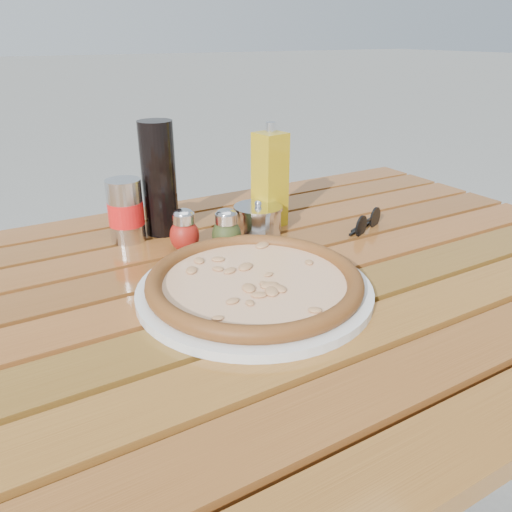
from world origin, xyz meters
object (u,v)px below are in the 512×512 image
parmesan_tin (258,220)px  plate (255,290)px  sunglasses (367,223)px  pizza (255,281)px  olive_oil_cruet (270,179)px  pepper_shaker (184,231)px  dark_bottle (159,179)px  table (262,317)px  soda_can (126,211)px  oregano_shaker (226,231)px

parmesan_tin → plate: bearing=-121.8°
parmesan_tin → sunglasses: size_ratio=1.16×
pizza → olive_oil_cruet: 0.32m
pepper_shaker → dark_bottle: (-0.00, 0.11, 0.07)m
plate → olive_oil_cruet: size_ratio=1.71×
plate → parmesan_tin: parmesan_tin is taller
table → olive_oil_cruet: size_ratio=6.67×
dark_bottle → parmesan_tin: dark_bottle is taller
pepper_shaker → sunglasses: 0.37m
table → olive_oil_cruet: (0.14, 0.21, 0.17)m
plate → soda_can: 0.33m
soda_can → sunglasses: bearing=-23.7°
pizza → parmesan_tin: parmesan_tin is taller
pizza → soda_can: (-0.10, 0.31, 0.04)m
pizza → olive_oil_cruet: olive_oil_cruet is taller
pizza → soda_can: bearing=107.9°
plate → sunglasses: size_ratio=3.37×
pepper_shaker → oregano_shaker: 0.08m
soda_can → olive_oil_cruet: size_ratio=0.57×
soda_can → sunglasses: size_ratio=1.12×
dark_bottle → table: bearing=-76.1°
pizza → dark_bottle: size_ratio=1.89×
olive_oil_cruet → pepper_shaker: bearing=-169.0°
dark_bottle → parmesan_tin: size_ratio=1.77×
pizza → oregano_shaker: bearing=76.8°
soda_can → olive_oil_cruet: 0.29m
table → sunglasses: sunglasses is taller
dark_bottle → sunglasses: size_ratio=2.06×
table → parmesan_tin: (0.09, 0.17, 0.11)m
oregano_shaker → pizza: bearing=-103.2°
parmesan_tin → soda_can: bearing=156.5°
pepper_shaker → olive_oil_cruet: bearing=11.0°
pizza → oregano_shaker: size_ratio=5.06×
table → pizza: 0.12m
oregano_shaker → olive_oil_cruet: (0.14, 0.08, 0.06)m
soda_can → oregano_shaker: bearing=-45.2°
pizza → oregano_shaker: (0.04, 0.17, 0.02)m
parmesan_tin → dark_bottle: bearing=146.0°
dark_bottle → soda_can: (-0.07, -0.01, -0.05)m
pizza → oregano_shaker: oregano_shaker is taller
pizza → parmesan_tin: 0.25m
pizza → parmesan_tin: bearing=58.2°
pizza → parmesan_tin: size_ratio=3.34×
pepper_shaker → olive_oil_cruet: olive_oil_cruet is taller
table → oregano_shaker: oregano_shaker is taller
pizza → soda_can: soda_can is taller
pepper_shaker → oregano_shaker: same height
table → parmesan_tin: bearing=61.5°
table → dark_bottle: (-0.07, 0.27, 0.19)m
plate → oregano_shaker: (0.04, 0.17, 0.03)m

